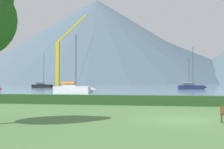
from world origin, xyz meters
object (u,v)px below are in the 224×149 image
(sailboat_slip_0, at_px, (73,89))
(sailboat_slip_2, at_px, (191,87))
(sailboat_slip_5, at_px, (42,86))
(dock_crane, at_px, (59,68))
(sailboat_slip_3, at_px, (188,86))

(sailboat_slip_0, height_order, sailboat_slip_2, sailboat_slip_2)
(sailboat_slip_5, relative_size, dock_crane, 0.66)
(sailboat_slip_0, xyz_separation_m, sailboat_slip_2, (24.67, 29.84, -0.06))
(sailboat_slip_0, distance_m, sailboat_slip_3, 53.02)
(sailboat_slip_3, height_order, dock_crane, dock_crane)
(sailboat_slip_0, distance_m, sailboat_slip_5, 48.24)
(sailboat_slip_3, bearing_deg, sailboat_slip_5, -169.49)
(sailboat_slip_0, bearing_deg, dock_crane, 131.67)
(sailboat_slip_5, xyz_separation_m, dock_crane, (18.17, -32.17, 4.73))
(sailboat_slip_0, distance_m, sailboat_slip_2, 38.72)
(sailboat_slip_2, bearing_deg, sailboat_slip_5, 158.81)
(sailboat_slip_0, height_order, dock_crane, dock_crane)
(sailboat_slip_0, bearing_deg, sailboat_slip_2, 56.92)
(sailboat_slip_5, bearing_deg, sailboat_slip_2, -17.48)
(sailboat_slip_2, relative_size, sailboat_slip_3, 1.19)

